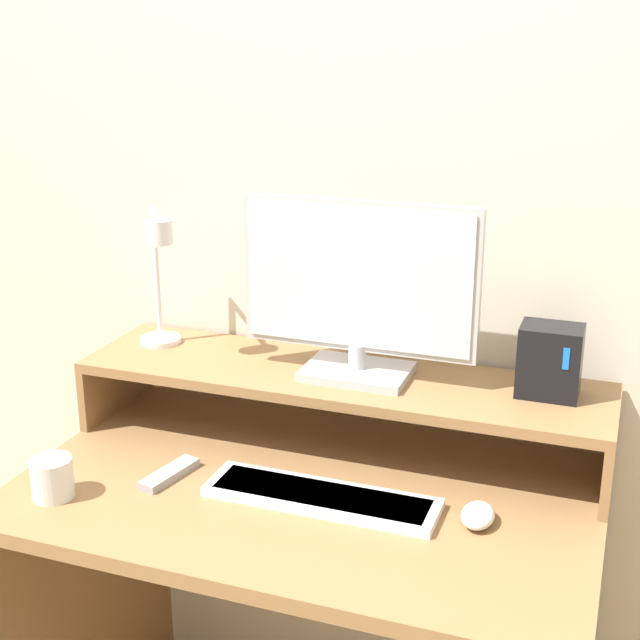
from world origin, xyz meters
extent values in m
cube|color=beige|center=(0.00, 0.72, 1.25)|extent=(6.00, 0.05, 2.50)
cube|color=olive|center=(0.00, 0.34, 0.76)|extent=(1.10, 0.68, 0.03)
cube|color=olive|center=(-0.54, 0.34, 0.37)|extent=(0.03, 0.68, 0.75)
cube|color=olive|center=(-0.54, 0.54, 0.85)|extent=(0.02, 0.28, 0.14)
cube|color=olive|center=(0.54, 0.54, 0.85)|extent=(0.02, 0.28, 0.14)
cube|color=olive|center=(0.00, 0.54, 0.93)|extent=(1.10, 0.28, 0.02)
cube|color=#BCBCC1|center=(0.04, 0.54, 0.95)|extent=(0.21, 0.15, 0.02)
cylinder|color=#BCBCC1|center=(0.04, 0.54, 0.98)|extent=(0.04, 0.04, 0.05)
cube|color=#B7B7BC|center=(0.04, 0.54, 1.15)|extent=(0.49, 0.02, 0.31)
cube|color=silver|center=(0.04, 0.53, 1.15)|extent=(0.46, 0.01, 0.28)
cylinder|color=silver|center=(-0.45, 0.58, 0.94)|extent=(0.09, 0.09, 0.01)
cylinder|color=silver|center=(-0.45, 0.58, 1.10)|extent=(0.01, 0.01, 0.30)
cylinder|color=silver|center=(-0.41, 0.53, 1.24)|extent=(0.08, 0.11, 0.01)
cylinder|color=silver|center=(-0.37, 0.48, 1.22)|extent=(0.05, 0.05, 0.05)
cube|color=black|center=(0.41, 0.57, 1.01)|extent=(0.12, 0.09, 0.14)
cube|color=#1972F2|center=(0.45, 0.52, 1.03)|extent=(0.01, 0.00, 0.04)
cube|color=white|center=(0.05, 0.29, 0.79)|extent=(0.44, 0.12, 0.02)
cube|color=silver|center=(0.05, 0.29, 0.79)|extent=(0.41, 0.10, 0.01)
ellipsoid|color=white|center=(0.33, 0.32, 0.79)|extent=(0.06, 0.09, 0.03)
cube|color=#99999E|center=(-0.27, 0.28, 0.78)|extent=(0.07, 0.15, 0.02)
cylinder|color=white|center=(-0.43, 0.14, 0.82)|extent=(0.08, 0.08, 0.08)
camera|label=1|loc=(0.55, -1.09, 1.62)|focal=50.00mm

